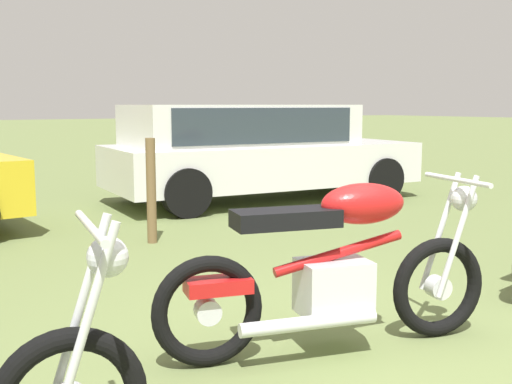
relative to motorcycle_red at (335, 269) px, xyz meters
The scene contains 4 objects.
ground_plane 0.59m from the motorcycle_red, 74.95° to the right, with size 120.00×120.00×0.00m, color olive.
motorcycle_red is the anchor object (origin of this frame).
car_white 5.87m from the motorcycle_red, 61.58° to the left, with size 4.73×2.29×1.43m.
fence_post_wooden 3.31m from the motorcycle_red, 84.25° to the left, with size 0.10×0.10×1.09m, color brown.
Camera 1 is at (-2.45, -2.42, 1.44)m, focal length 44.64 mm.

